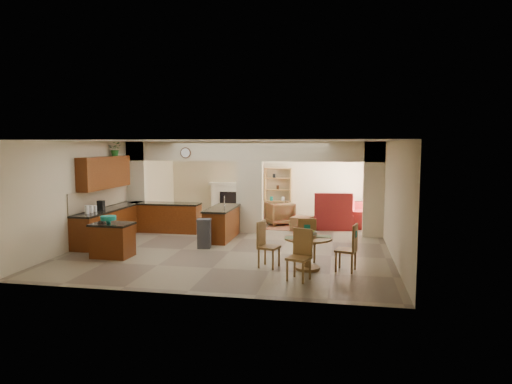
% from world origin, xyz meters
% --- Properties ---
extents(floor, '(10.00, 10.00, 0.00)m').
position_xyz_m(floor, '(0.00, 0.00, 0.00)').
color(floor, '#7D7157').
rests_on(floor, ground).
extents(ceiling, '(10.00, 10.00, 0.00)m').
position_xyz_m(ceiling, '(0.00, 0.00, 2.80)').
color(ceiling, white).
rests_on(ceiling, wall_back).
extents(wall_back, '(8.00, 0.00, 8.00)m').
position_xyz_m(wall_back, '(0.00, 5.00, 1.40)').
color(wall_back, '#C8BB92').
rests_on(wall_back, floor).
extents(wall_front, '(8.00, 0.00, 8.00)m').
position_xyz_m(wall_front, '(0.00, -5.00, 1.40)').
color(wall_front, '#C8BB92').
rests_on(wall_front, floor).
extents(wall_left, '(0.00, 10.00, 10.00)m').
position_xyz_m(wall_left, '(-4.00, 0.00, 1.40)').
color(wall_left, '#C8BB92').
rests_on(wall_left, floor).
extents(wall_right, '(0.00, 10.00, 10.00)m').
position_xyz_m(wall_right, '(4.00, 0.00, 1.40)').
color(wall_right, '#C8BB92').
rests_on(wall_right, floor).
extents(partition_left_pier, '(0.60, 0.25, 2.80)m').
position_xyz_m(partition_left_pier, '(-3.70, 1.00, 1.40)').
color(partition_left_pier, '#C8BB92').
rests_on(partition_left_pier, floor).
extents(partition_center_pier, '(0.80, 0.25, 2.20)m').
position_xyz_m(partition_center_pier, '(0.00, 1.00, 1.10)').
color(partition_center_pier, '#C8BB92').
rests_on(partition_center_pier, floor).
extents(partition_right_pier, '(0.60, 0.25, 2.80)m').
position_xyz_m(partition_right_pier, '(3.70, 1.00, 1.40)').
color(partition_right_pier, '#C8BB92').
rests_on(partition_right_pier, floor).
extents(partition_header, '(8.00, 0.25, 0.60)m').
position_xyz_m(partition_header, '(0.00, 1.00, 2.50)').
color(partition_header, '#C8BB92').
rests_on(partition_header, partition_center_pier).
extents(kitchen_counter, '(2.52, 3.29, 1.48)m').
position_xyz_m(kitchen_counter, '(-3.26, -0.25, 0.46)').
color(kitchen_counter, '#401707').
rests_on(kitchen_counter, floor).
extents(upper_cabinets, '(0.35, 2.40, 0.90)m').
position_xyz_m(upper_cabinets, '(-3.82, -0.80, 1.92)').
color(upper_cabinets, '#401707').
rests_on(upper_cabinets, wall_left).
extents(peninsula, '(0.70, 1.85, 0.91)m').
position_xyz_m(peninsula, '(-0.60, -0.11, 0.46)').
color(peninsula, '#401707').
rests_on(peninsula, floor).
extents(wall_clock, '(0.34, 0.03, 0.34)m').
position_xyz_m(wall_clock, '(-2.00, 0.85, 2.45)').
color(wall_clock, '#492A18').
rests_on(wall_clock, partition_header).
extents(rug, '(1.60, 1.30, 0.01)m').
position_xyz_m(rug, '(1.20, 2.10, 0.01)').
color(rug, brown).
rests_on(rug, floor).
extents(fireplace, '(1.60, 0.35, 1.20)m').
position_xyz_m(fireplace, '(-1.60, 4.83, 0.61)').
color(fireplace, beige).
rests_on(fireplace, floor).
extents(shelving_unit, '(1.00, 0.32, 1.80)m').
position_xyz_m(shelving_unit, '(0.35, 4.82, 0.90)').
color(shelving_unit, olive).
rests_on(shelving_unit, floor).
extents(window_a, '(0.02, 0.90, 1.90)m').
position_xyz_m(window_a, '(3.97, 2.30, 1.20)').
color(window_a, white).
rests_on(window_a, wall_right).
extents(window_b, '(0.02, 0.90, 1.90)m').
position_xyz_m(window_b, '(3.97, 4.00, 1.20)').
color(window_b, white).
rests_on(window_b, wall_right).
extents(glazed_door, '(0.02, 0.70, 2.10)m').
position_xyz_m(glazed_door, '(3.97, 3.15, 1.05)').
color(glazed_door, white).
rests_on(glazed_door, wall_right).
extents(drape_a_left, '(0.10, 0.28, 2.30)m').
position_xyz_m(drape_a_left, '(3.93, 1.70, 1.20)').
color(drape_a_left, '#381D16').
rests_on(drape_a_left, wall_right).
extents(drape_a_right, '(0.10, 0.28, 2.30)m').
position_xyz_m(drape_a_right, '(3.93, 2.90, 1.20)').
color(drape_a_right, '#381D16').
rests_on(drape_a_right, wall_right).
extents(drape_b_left, '(0.10, 0.28, 2.30)m').
position_xyz_m(drape_b_left, '(3.93, 3.40, 1.20)').
color(drape_b_left, '#381D16').
rests_on(drape_b_left, wall_right).
extents(drape_b_right, '(0.10, 0.28, 2.30)m').
position_xyz_m(drape_b_right, '(3.93, 4.60, 1.20)').
color(drape_b_right, '#381D16').
rests_on(drape_b_right, wall_right).
extents(ceiling_fan, '(1.00, 1.00, 0.10)m').
position_xyz_m(ceiling_fan, '(1.50, 3.00, 2.56)').
color(ceiling_fan, white).
rests_on(ceiling_fan, ceiling).
extents(kitchen_island, '(0.97, 0.71, 0.82)m').
position_xyz_m(kitchen_island, '(-2.65, -2.66, 0.42)').
color(kitchen_island, '#401707').
rests_on(kitchen_island, floor).
extents(teal_bowl, '(0.37, 0.37, 0.18)m').
position_xyz_m(teal_bowl, '(-2.73, -2.67, 0.91)').
color(teal_bowl, '#138778').
rests_on(teal_bowl, kitchen_island).
extents(trash_can, '(0.38, 0.33, 0.71)m').
position_xyz_m(trash_can, '(-0.75, -1.36, 0.36)').
color(trash_can, '#313033').
rests_on(trash_can, floor).
extents(dining_table, '(1.04, 1.04, 0.71)m').
position_xyz_m(dining_table, '(2.07, -2.91, 0.48)').
color(dining_table, olive).
rests_on(dining_table, floor).
extents(fruit_bowl, '(0.26, 0.26, 0.14)m').
position_xyz_m(fruit_bowl, '(2.13, -2.86, 0.78)').
color(fruit_bowl, '#8BBA27').
rests_on(fruit_bowl, dining_table).
extents(sofa, '(2.96, 1.41, 0.83)m').
position_xyz_m(sofa, '(3.30, 3.39, 0.42)').
color(sofa, maroon).
rests_on(sofa, floor).
extents(chaise, '(1.29, 1.10, 0.47)m').
position_xyz_m(chaise, '(2.53, 2.16, 0.24)').
color(chaise, maroon).
rests_on(chaise, floor).
extents(armchair, '(1.14, 1.15, 0.78)m').
position_xyz_m(armchair, '(0.74, 2.48, 0.39)').
color(armchair, maroon).
rests_on(armchair, floor).
extents(ottoman, '(0.75, 0.75, 0.43)m').
position_xyz_m(ottoman, '(1.56, 1.58, 0.22)').
color(ottoman, maroon).
rests_on(ottoman, floor).
extents(plant, '(0.44, 0.40, 0.41)m').
position_xyz_m(plant, '(-3.82, -0.15, 2.57)').
color(plant, '#154913').
rests_on(plant, upper_cabinets).
extents(chair_north, '(0.43, 0.44, 1.02)m').
position_xyz_m(chair_north, '(2.01, -2.24, 0.55)').
color(chair_north, olive).
rests_on(chair_north, floor).
extents(chair_east, '(0.50, 0.50, 1.02)m').
position_xyz_m(chair_east, '(2.97, -2.91, 0.55)').
color(chair_east, olive).
rests_on(chair_east, floor).
extents(chair_south, '(0.54, 0.54, 1.02)m').
position_xyz_m(chair_south, '(1.98, -3.68, 0.55)').
color(chair_south, olive).
rests_on(chair_south, floor).
extents(chair_west, '(0.51, 0.51, 1.02)m').
position_xyz_m(chair_west, '(1.13, -2.87, 0.55)').
color(chair_west, olive).
rests_on(chair_west, floor).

